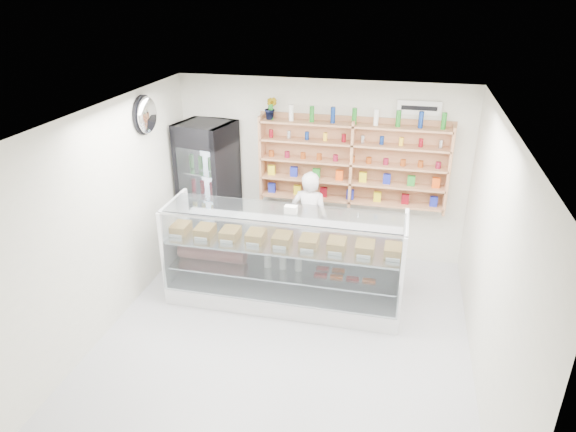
# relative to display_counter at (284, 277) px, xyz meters

# --- Properties ---
(room) EXTENTS (5.00, 5.00, 5.00)m
(room) POSITION_rel_display_counter_xyz_m (0.20, -0.89, 1.03)
(room) COLOR #A2A2A7
(room) RESTS_ON ground
(display_counter) EXTENTS (3.18, 0.95, 1.38)m
(display_counter) POSITION_rel_display_counter_xyz_m (0.00, 0.00, 0.00)
(display_counter) COLOR white
(display_counter) RESTS_ON floor
(shop_worker) EXTENTS (0.59, 0.41, 1.56)m
(shop_worker) POSITION_rel_display_counter_xyz_m (0.15, 1.04, 0.41)
(shop_worker) COLOR silver
(shop_worker) RESTS_ON floor
(drinks_cooler) EXTENTS (0.91, 0.89, 2.14)m
(drinks_cooler) POSITION_rel_display_counter_xyz_m (-1.53, 1.24, 0.70)
(drinks_cooler) COLOR black
(drinks_cooler) RESTS_ON floor
(wall_shelving) EXTENTS (2.84, 0.28, 1.33)m
(wall_shelving) POSITION_rel_display_counter_xyz_m (0.70, 1.45, 1.22)
(wall_shelving) COLOR tan
(wall_shelving) RESTS_ON back_wall
(potted_plant) EXTENTS (0.21, 0.17, 0.34)m
(potted_plant) POSITION_rel_display_counter_xyz_m (-0.55, 1.45, 1.99)
(potted_plant) COLOR #1E6626
(potted_plant) RESTS_ON wall_shelving
(security_mirror) EXTENTS (0.15, 0.50, 0.50)m
(security_mirror) POSITION_rel_display_counter_xyz_m (-1.97, 0.31, 2.08)
(security_mirror) COLOR silver
(security_mirror) RESTS_ON left_wall
(wall_sign) EXTENTS (0.62, 0.03, 0.20)m
(wall_sign) POSITION_rel_display_counter_xyz_m (1.60, 1.58, 2.08)
(wall_sign) COLOR white
(wall_sign) RESTS_ON back_wall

